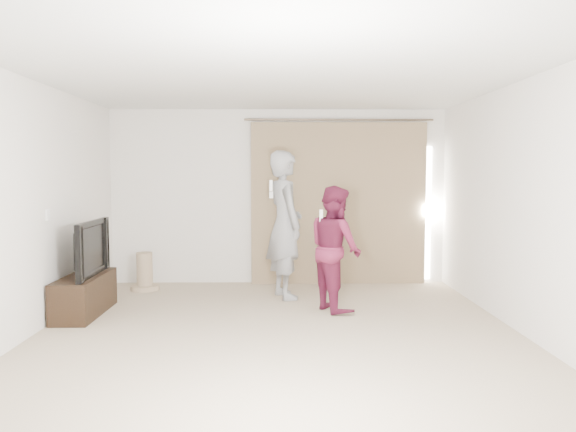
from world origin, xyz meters
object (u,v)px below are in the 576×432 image
object	(u,v)px
person_man	(285,225)
person_woman	(335,248)
tv_console	(85,295)
tv	(83,248)

from	to	relation	value
person_man	person_woman	distance (m)	0.94
tv_console	person_man	size ratio (longest dim) A/B	0.61
tv	person_woman	bearing A→B (deg)	-87.93
person_man	tv_console	bearing A→B (deg)	-159.79
person_man	person_woman	xyz separation A→B (m)	(0.60, -0.69, -0.22)
tv_console	person_man	world-z (taller)	person_man
tv_console	person_man	bearing A→B (deg)	20.21
tv	person_man	size ratio (longest dim) A/B	0.57
person_woman	tv	bearing A→B (deg)	-176.63
tv	person_man	bearing A→B (deg)	-71.09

